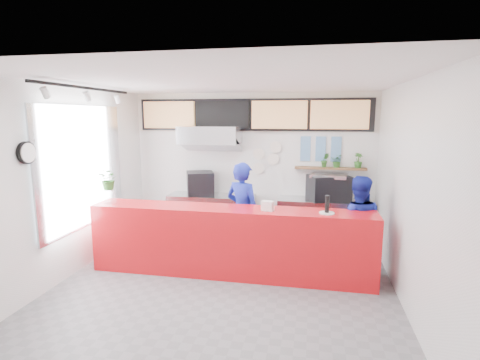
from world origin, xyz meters
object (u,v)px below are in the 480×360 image
Objects in this scene: panini_oven at (200,183)px; staff_center at (243,212)px; service_counter at (230,241)px; pepper_mill at (327,204)px; staff_right at (357,225)px; espresso_machine at (329,188)px.

staff_center reaches higher than panini_oven.
pepper_mill is at bearing -2.11° from service_counter.
staff_center is (0.09, 0.60, 0.33)m from service_counter.
pepper_mill is at bearing 48.72° from staff_right.
espresso_machine is 0.43× the size of staff_center.
service_counter is 2.81× the size of staff_right.
espresso_machine is at bearing -117.37° from staff_center.
staff_right is at bearing 12.91° from service_counter.
staff_center reaches higher than espresso_machine.
panini_oven is at bearing -23.10° from staff_center.
espresso_machine is 2.93× the size of pepper_mill.
staff_center is 1.91m from staff_right.
pepper_mill is at bearing -113.24° from espresso_machine.
service_counter is 2.05m from staff_right.
pepper_mill is at bearing -58.27° from panini_oven.
panini_oven is 2.07× the size of pepper_mill.
espresso_machine is at bearing 87.15° from pepper_mill.
staff_center is 1.58m from pepper_mill.
espresso_machine is (1.57, 1.80, 0.59)m from service_counter.
staff_right is (1.99, 0.46, 0.25)m from service_counter.
staff_right is at bearing -93.34° from espresso_machine.
staff_right is 6.21× the size of pepper_mill.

